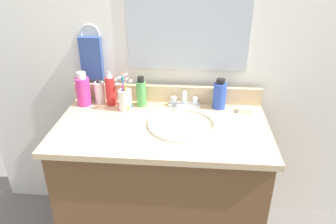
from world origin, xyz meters
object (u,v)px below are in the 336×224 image
object	(u,v)px
cup_white_ceramic	(125,98)
soap_bar	(245,110)
faucet	(184,101)
bottle_lotion_white	(100,92)
bottle_toner_green	(141,93)
bottle_spray_red	(111,89)
bottle_shampoo_blue	(220,95)
hand_towel	(91,58)
bottle_soap_pink	(83,90)

from	to	relation	value
cup_white_ceramic	soap_bar	size ratio (longest dim) A/B	2.98
faucet	bottle_lotion_white	size ratio (longest dim) A/B	1.22
bottle_toner_green	bottle_spray_red	xyz separation A→B (m)	(-0.16, -0.00, 0.01)
cup_white_ceramic	soap_bar	world-z (taller)	cup_white_ceramic
bottle_shampoo_blue	bottle_lotion_white	xyz separation A→B (m)	(-0.61, 0.01, -0.01)
bottle_shampoo_blue	bottle_toner_green	distance (m)	0.39
bottle_lotion_white	cup_white_ceramic	xyz separation A→B (m)	(0.15, -0.07, 0.00)
hand_towel	bottle_soap_pink	xyz separation A→B (m)	(-0.03, -0.09, -0.14)
bottle_toner_green	hand_towel	bearing A→B (deg)	163.46
bottle_toner_green	cup_white_ceramic	distance (m)	0.09
bottle_toner_green	bottle_spray_red	size ratio (longest dim) A/B	0.85
bottle_lotion_white	cup_white_ceramic	bearing A→B (deg)	-26.03
faucet	bottle_lotion_white	distance (m)	0.44
bottle_spray_red	bottle_shampoo_blue	bearing A→B (deg)	0.77
hand_towel	bottle_spray_red	size ratio (longest dim) A/B	1.19
faucet	bottle_toner_green	world-z (taller)	bottle_toner_green
bottle_shampoo_blue	cup_white_ceramic	xyz separation A→B (m)	(-0.47, -0.06, -0.01)
faucet	cup_white_ceramic	distance (m)	0.30
bottle_shampoo_blue	bottle_toner_green	size ratio (longest dim) A/B	0.98
faucet	cup_white_ceramic	size ratio (longest dim) A/B	0.84
faucet	cup_white_ceramic	world-z (taller)	cup_white_ceramic
bottle_shampoo_blue	soap_bar	bearing A→B (deg)	-16.38
faucet	bottle_lotion_white	world-z (taller)	bottle_lotion_white
cup_white_ceramic	bottle_lotion_white	bearing A→B (deg)	153.97
faucet	bottle_spray_red	distance (m)	0.38
bottle_lotion_white	bottle_soap_pink	distance (m)	0.08
faucet	bottle_spray_red	size ratio (longest dim) A/B	0.86
bottle_spray_red	cup_white_ceramic	distance (m)	0.10
bottle_soap_pink	cup_white_ceramic	world-z (taller)	cup_white_ceramic
bottle_shampoo_blue	cup_white_ceramic	distance (m)	0.47
bottle_shampoo_blue	faucet	bearing A→B (deg)	179.64
hand_towel	cup_white_ceramic	size ratio (longest dim) A/B	1.15
soap_bar	hand_towel	bearing A→B (deg)	172.15
hand_towel	bottle_spray_red	distance (m)	0.19
hand_towel	soap_bar	size ratio (longest dim) A/B	3.44
hand_towel	bottle_shampoo_blue	bearing A→B (deg)	-6.19
bottle_soap_pink	cup_white_ceramic	distance (m)	0.23
bottle_toner_green	soap_bar	distance (m)	0.52
bottle_spray_red	soap_bar	world-z (taller)	bottle_spray_red
bottle_lotion_white	soap_bar	world-z (taller)	bottle_lotion_white
bottle_lotion_white	cup_white_ceramic	size ratio (longest dim) A/B	0.69
bottle_lotion_white	bottle_soap_pink	size ratio (longest dim) A/B	0.74
bottle_shampoo_blue	soap_bar	distance (m)	0.14
bottle_soap_pink	soap_bar	size ratio (longest dim) A/B	2.75
bottle_spray_red	bottle_lotion_white	bearing A→B (deg)	162.05
faucet	bottle_toner_green	size ratio (longest dim) A/B	1.02
bottle_spray_red	bottle_soap_pink	world-z (taller)	bottle_spray_red
bottle_soap_pink	bottle_toner_green	bearing A→B (deg)	2.54
bottle_toner_green	soap_bar	world-z (taller)	bottle_toner_green
bottle_toner_green	cup_white_ceramic	bearing A→B (deg)	-145.09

